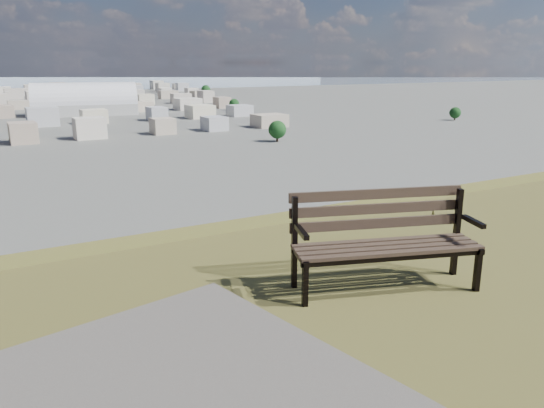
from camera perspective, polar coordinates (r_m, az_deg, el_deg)
park_bench at (r=4.67m, az=11.88°, el=-3.24°), size 1.66×0.97×0.83m
arena at (r=302.27m, az=-19.43°, el=10.02°), size 55.38×30.64×22.13m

